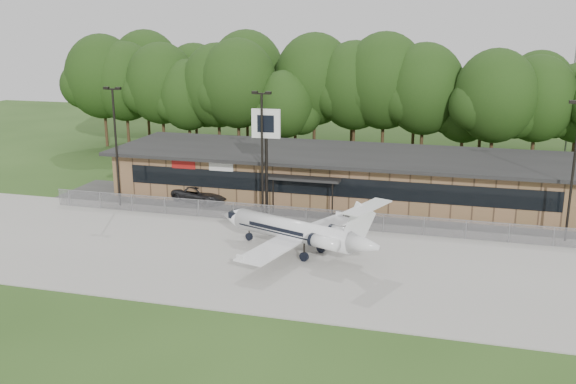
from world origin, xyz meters
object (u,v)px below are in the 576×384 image
(suv, at_px, (200,194))
(terminal, at_px, (341,175))
(pole_sign, at_px, (266,135))
(business_jet, at_px, (298,232))

(suv, bearing_deg, terminal, -50.89)
(suv, xyz_separation_m, pole_sign, (6.94, -2.53, 6.02))
(suv, relative_size, pole_sign, 0.59)
(terminal, bearing_deg, pole_sign, -123.60)
(suv, bearing_deg, business_jet, -114.39)
(terminal, xyz_separation_m, pole_sign, (-4.75, -7.14, 4.57))
(business_jet, height_order, pole_sign, pole_sign)
(terminal, xyz_separation_m, business_jet, (-0.03, -15.09, -0.58))
(suv, height_order, pole_sign, pole_sign)
(terminal, distance_m, suv, 12.65)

